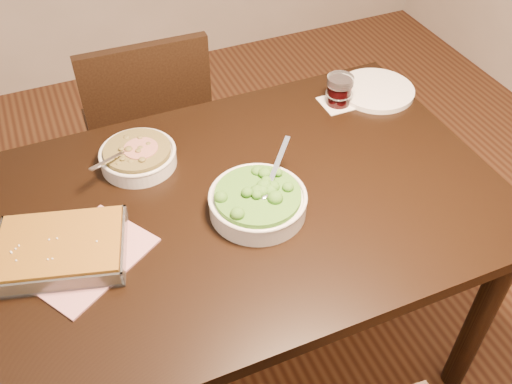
{
  "coord_description": "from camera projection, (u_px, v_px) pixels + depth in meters",
  "views": [
    {
      "loc": [
        -0.37,
        -1.0,
        1.79
      ],
      "look_at": [
        0.04,
        -0.04,
        0.8
      ],
      "focal_mm": 40.0,
      "sensor_mm": 36.0,
      "label": 1
    }
  ],
  "objects": [
    {
      "name": "chair_far",
      "position": [
        149.0,
        129.0,
        2.11
      ],
      "size": [
        0.44,
        0.44,
        0.91
      ],
      "rotation": [
        0.0,
        0.0,
        3.11
      ],
      "color": "black",
      "rests_on": "ground"
    },
    {
      "name": "wine_tumbler",
      "position": [
        339.0,
        90.0,
        1.77
      ],
      "size": [
        0.08,
        0.08,
        0.09
      ],
      "color": "black",
      "rests_on": "coaster"
    },
    {
      "name": "broccoli_bowl",
      "position": [
        258.0,
        201.0,
        1.43
      ],
      "size": [
        0.25,
        0.25,
        0.1
      ],
      "color": "silver",
      "rests_on": "table"
    },
    {
      "name": "coaster",
      "position": [
        338.0,
        103.0,
        1.8
      ],
      "size": [
        0.1,
        0.1,
        0.0
      ],
      "primitive_type": "cube",
      "color": "white",
      "rests_on": "table"
    },
    {
      "name": "table",
      "position": [
        237.0,
        225.0,
        1.55
      ],
      "size": [
        1.4,
        0.9,
        0.75
      ],
      "color": "black",
      "rests_on": "ground"
    },
    {
      "name": "baking_dish",
      "position": [
        61.0,
        249.0,
        1.33
      ],
      "size": [
        0.34,
        0.29,
        0.05
      ],
      "rotation": [
        0.0,
        0.0,
        -0.27
      ],
      "color": "silver",
      "rests_on": "table"
    },
    {
      "name": "stew_bowl",
      "position": [
        138.0,
        156.0,
        1.57
      ],
      "size": [
        0.21,
        0.21,
        0.08
      ],
      "color": "silver",
      "rests_on": "table"
    },
    {
      "name": "ground",
      "position": [
        241.0,
        352.0,
        2.0
      ],
      "size": [
        4.0,
        4.0,
        0.0
      ],
      "primitive_type": "plane",
      "color": "#412012",
      "rests_on": "ground"
    },
    {
      "name": "magazine_a",
      "position": [
        88.0,
        258.0,
        1.34
      ],
      "size": [
        0.35,
        0.33,
        0.01
      ],
      "primitive_type": "cube",
      "rotation": [
        0.0,
        0.0,
        0.56
      ],
      "color": "#B33354",
      "rests_on": "table"
    },
    {
      "name": "dinner_plate",
      "position": [
        376.0,
        90.0,
        1.84
      ],
      "size": [
        0.24,
        0.24,
        0.02
      ],
      "primitive_type": "cylinder",
      "color": "white",
      "rests_on": "table"
    }
  ]
}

